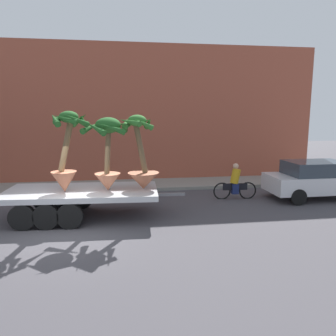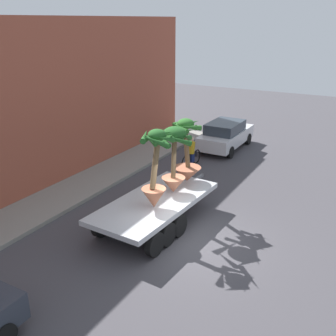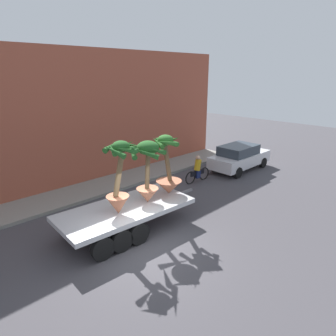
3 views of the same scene
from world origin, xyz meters
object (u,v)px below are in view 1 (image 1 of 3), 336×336
at_px(potted_palm_rear, 66,154).
at_px(cyclist, 235,183).
at_px(flatbed_trailer, 75,196).
at_px(potted_palm_middle, 108,150).
at_px(parked_car, 318,179).
at_px(potted_palm_front, 141,161).

bearing_deg(potted_palm_rear, cyclist, 16.11).
xyz_separation_m(potted_palm_rear, cyclist, (6.43, 1.86, -1.58)).
xyz_separation_m(flatbed_trailer, potted_palm_middle, (1.17, -0.24, 1.59)).
relative_size(flatbed_trailer, potted_palm_rear, 2.33).
bearing_deg(cyclist, parked_car, -6.72).
bearing_deg(potted_palm_middle, flatbed_trailer, 168.58).
bearing_deg(potted_palm_rear, potted_palm_front, 2.12).
xyz_separation_m(flatbed_trailer, parked_car, (9.77, 1.16, 0.08)).
height_order(potted_palm_rear, parked_car, potted_palm_rear).
bearing_deg(potted_palm_rear, flatbed_trailer, 61.62).
bearing_deg(potted_palm_middle, potted_palm_front, 2.20).
bearing_deg(potted_palm_middle, cyclist, 19.51).
height_order(potted_palm_rear, potted_palm_middle, potted_palm_rear).
distance_m(potted_palm_middle, parked_car, 8.84).
height_order(flatbed_trailer, parked_car, parked_car).
relative_size(potted_palm_rear, potted_palm_front, 1.05).
bearing_deg(flatbed_trailer, cyclist, 14.07).
bearing_deg(potted_palm_front, parked_car, 10.26).
distance_m(flatbed_trailer, potted_palm_rear, 1.53).
relative_size(potted_palm_front, parked_car, 0.58).
relative_size(potted_palm_front, cyclist, 1.37).
bearing_deg(potted_palm_middle, parked_car, 9.24).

